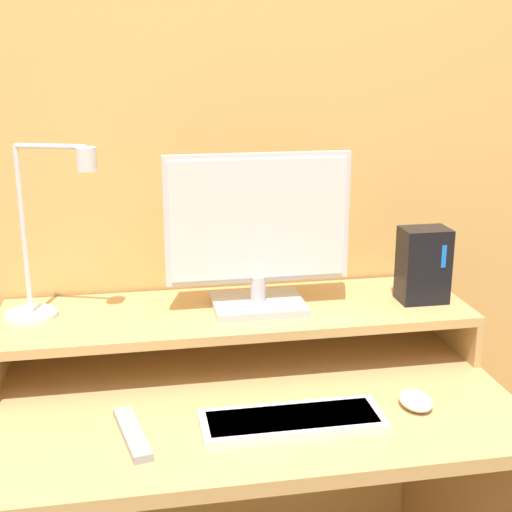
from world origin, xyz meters
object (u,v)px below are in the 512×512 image
Objects in this scene: remote_control at (132,433)px; keyboard at (292,420)px; monitor at (258,233)px; desk_lamp at (46,250)px; router_dock at (423,265)px; mouse at (416,400)px.

keyboard is at bearing -1.86° from remote_control.
monitor is 1.08× the size of desk_lamp.
router_dock is 0.91× the size of remote_control.
keyboard is at bearing -35.98° from desk_lamp.
desk_lamp reaches higher than keyboard.
remote_control is at bearing -156.81° from router_dock.
desk_lamp reaches higher than monitor.
router_dock is at bearing 66.63° from mouse.
desk_lamp is at bearing 156.63° from mouse.
mouse is (0.76, -0.33, -0.27)m from desk_lamp.
remote_control is at bearing 178.14° from keyboard.
monitor is at bearing -1.69° from desk_lamp.
desk_lamp is 2.00× the size of remote_control.
keyboard is 1.83× the size of remote_control.
mouse is at bearing -113.37° from router_dock.
mouse is at bearing 1.55° from remote_control.
desk_lamp is 0.47m from remote_control.
router_dock reaches higher than keyboard.
router_dock is at bearing -2.53° from desk_lamp.
monitor is 2.16× the size of remote_control.
keyboard is 0.27m from mouse.
keyboard is at bearing -141.51° from router_dock.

